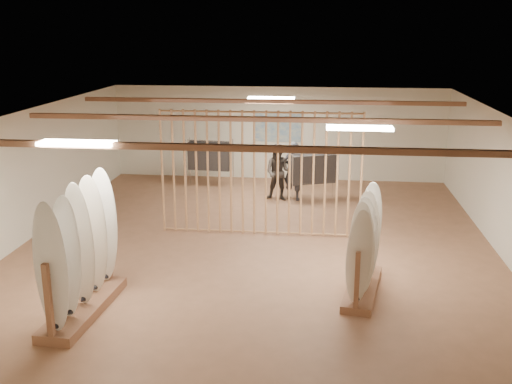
# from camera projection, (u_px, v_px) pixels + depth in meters

# --- Properties ---
(floor) EXTENTS (12.00, 12.00, 0.00)m
(floor) POSITION_uv_depth(u_px,v_px,m) (256.00, 246.00, 12.73)
(floor) COLOR #9D6B4C
(floor) RESTS_ON ground
(ceiling) EXTENTS (12.00, 12.00, 0.00)m
(ceiling) POSITION_uv_depth(u_px,v_px,m) (256.00, 115.00, 11.99)
(ceiling) COLOR gray
(ceiling) RESTS_ON ground
(wall_back) EXTENTS (12.00, 0.00, 12.00)m
(wall_back) POSITION_uv_depth(u_px,v_px,m) (278.00, 133.00, 18.11)
(wall_back) COLOR white
(wall_back) RESTS_ON ground
(wall_front) EXTENTS (12.00, 0.00, 12.00)m
(wall_front) POSITION_uv_depth(u_px,v_px,m) (196.00, 318.00, 6.61)
(wall_front) COLOR white
(wall_front) RESTS_ON ground
(wall_left) EXTENTS (0.00, 12.00, 12.00)m
(wall_left) POSITION_uv_depth(u_px,v_px,m) (26.00, 176.00, 12.90)
(wall_left) COLOR white
(wall_left) RESTS_ON ground
(wall_right) EXTENTS (0.00, 12.00, 12.00)m
(wall_right) POSITION_uv_depth(u_px,v_px,m) (507.00, 190.00, 11.82)
(wall_right) COLOR white
(wall_right) RESTS_ON ground
(ceiling_slats) EXTENTS (9.50, 6.12, 0.10)m
(ceiling_slats) POSITION_uv_depth(u_px,v_px,m) (256.00, 119.00, 12.01)
(ceiling_slats) COLOR #905E41
(ceiling_slats) RESTS_ON ground
(light_panels) EXTENTS (1.20, 0.35, 0.06)m
(light_panels) POSITION_uv_depth(u_px,v_px,m) (256.00, 118.00, 12.00)
(light_panels) COLOR white
(light_panels) RESTS_ON ground
(bamboo_partition) EXTENTS (4.45, 0.05, 2.78)m
(bamboo_partition) POSITION_uv_depth(u_px,v_px,m) (260.00, 174.00, 13.13)
(bamboo_partition) COLOR tan
(bamboo_partition) RESTS_ON ground
(poster) EXTENTS (1.40, 0.03, 0.90)m
(poster) POSITION_uv_depth(u_px,v_px,m) (278.00, 127.00, 18.04)
(poster) COLOR #316CAB
(poster) RESTS_ON ground
(rack_left) EXTENTS (0.70, 2.28, 2.14)m
(rack_left) POSITION_uv_depth(u_px,v_px,m) (81.00, 271.00, 9.59)
(rack_left) COLOR #905E41
(rack_left) RESTS_ON floor
(rack_right) EXTENTS (0.83, 1.97, 1.82)m
(rack_right) POSITION_uv_depth(u_px,v_px,m) (364.00, 259.00, 10.36)
(rack_right) COLOR #905E41
(rack_right) RESTS_ON floor
(clothing_rack_a) EXTENTS (1.31, 0.43, 1.40)m
(clothing_rack_a) POSITION_uv_depth(u_px,v_px,m) (209.00, 156.00, 17.27)
(clothing_rack_a) COLOR silver
(clothing_rack_a) RESTS_ON floor
(clothing_rack_b) EXTENTS (1.21, 0.69, 1.35)m
(clothing_rack_b) POSITION_uv_depth(u_px,v_px,m) (313.00, 169.00, 15.86)
(clothing_rack_b) COLOR silver
(clothing_rack_b) RESTS_ON floor
(shopper_a) EXTENTS (0.79, 0.69, 1.81)m
(shopper_a) POSITION_uv_depth(u_px,v_px,m) (294.00, 167.00, 15.97)
(shopper_a) COLOR #2A2C33
(shopper_a) RESTS_ON floor
(shopper_b) EXTENTS (0.92, 0.77, 1.73)m
(shopper_b) POSITION_uv_depth(u_px,v_px,m) (279.00, 169.00, 15.92)
(shopper_b) COLOR #37302A
(shopper_b) RESTS_ON floor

